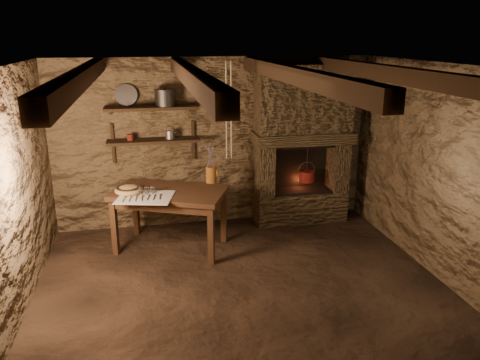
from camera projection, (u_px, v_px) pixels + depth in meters
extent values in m
plane|color=black|center=(242.00, 287.00, 5.20)|extent=(4.50, 4.50, 0.00)
cube|color=#4D3924|center=(214.00, 143.00, 6.71)|extent=(4.50, 0.04, 2.40)
cube|color=#4D3924|center=(307.00, 280.00, 2.97)|extent=(4.50, 0.04, 2.40)
cube|color=#4D3924|center=(9.00, 199.00, 4.41)|extent=(0.04, 4.00, 2.40)
cube|color=#4D3924|center=(437.00, 172.00, 5.27)|extent=(0.04, 4.00, 2.40)
cube|color=black|center=(243.00, 66.00, 4.48)|extent=(4.50, 4.00, 0.04)
cube|color=black|center=(80.00, 78.00, 4.22)|extent=(0.14, 3.95, 0.16)
cube|color=black|center=(191.00, 76.00, 4.41)|extent=(0.14, 3.95, 0.16)
cube|color=black|center=(292.00, 75.00, 4.60)|extent=(0.14, 3.95, 0.16)
cube|color=black|center=(386.00, 73.00, 4.79)|extent=(0.14, 3.95, 0.16)
cube|color=black|center=(154.00, 141.00, 6.37)|extent=(1.25, 0.30, 0.04)
cube|color=black|center=(152.00, 108.00, 6.23)|extent=(1.25, 0.30, 0.04)
cube|color=#3E301F|center=(300.00, 206.00, 7.02)|extent=(1.35, 0.45, 0.45)
cube|color=#3E301F|center=(264.00, 170.00, 6.73)|extent=(0.23, 0.45, 0.75)
cube|color=#3E301F|center=(337.00, 165.00, 6.95)|extent=(0.23, 0.45, 0.75)
cube|color=#3E301F|center=(303.00, 137.00, 6.68)|extent=(1.43, 0.51, 0.16)
cube|color=#3E301F|center=(304.00, 98.00, 6.54)|extent=(1.35, 0.45, 0.94)
cube|color=black|center=(297.00, 164.00, 7.02)|extent=(0.90, 0.06, 0.75)
cube|color=#352012|center=(169.00, 193.00, 5.93)|extent=(1.59, 1.28, 0.06)
cube|color=#352012|center=(170.00, 199.00, 5.96)|extent=(1.44, 1.12, 0.10)
cube|color=silver|center=(145.00, 197.00, 5.67)|extent=(0.76, 0.67, 0.01)
cylinder|color=#9A5B1D|center=(211.00, 174.00, 6.22)|extent=(0.16, 0.16, 0.22)
torus|color=#9A5B1D|center=(217.00, 173.00, 6.23)|extent=(0.02, 0.12, 0.12)
ellipsoid|color=#A98349|center=(128.00, 190.00, 5.81)|extent=(0.41, 0.41, 0.12)
cylinder|color=#312E2B|center=(165.00, 98.00, 6.23)|extent=(0.36, 0.36, 0.20)
cylinder|color=#9E9F9A|center=(126.00, 95.00, 6.21)|extent=(0.29, 0.13, 0.29)
cylinder|color=#581911|center=(130.00, 137.00, 6.29)|extent=(0.11, 0.11, 0.09)
cylinder|color=maroon|center=(306.00, 176.00, 6.85)|extent=(0.27, 0.27, 0.16)
torus|color=#312E2B|center=(307.00, 170.00, 6.82)|extent=(0.25, 0.02, 0.25)
cylinder|color=#312E2B|center=(307.00, 160.00, 6.78)|extent=(0.01, 0.01, 0.44)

